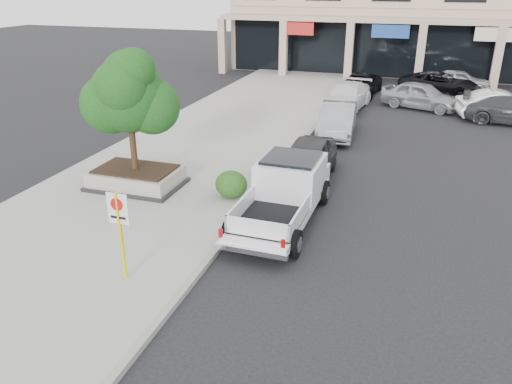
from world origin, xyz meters
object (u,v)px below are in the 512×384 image
at_px(planter, 136,177).
at_px(curb_car_d, 359,85).
at_px(no_parking_sign, 120,225).
at_px(lot_car_e, 459,80).
at_px(lot_car_b, 503,106).
at_px(lot_car_a, 421,96).
at_px(planter_tree, 134,95).
at_px(pickup_truck, 282,195).
at_px(lot_car_d, 440,84).
at_px(curb_car_b, 337,120).
at_px(curb_car_a, 307,160).
at_px(curb_car_c, 347,96).

xyz_separation_m(planter, curb_car_d, (5.47, 18.60, 0.20)).
height_order(no_parking_sign, lot_car_e, no_parking_sign).
bearing_deg(lot_car_b, lot_car_e, 1.08).
xyz_separation_m(lot_car_a, lot_car_e, (2.37, 6.41, -0.09)).
bearing_deg(lot_car_a, lot_car_b, -86.40).
height_order(planter_tree, lot_car_a, planter_tree).
relative_size(pickup_truck, lot_car_d, 1.12).
distance_m(planter_tree, curb_car_d, 19.40).
distance_m(curb_car_b, lot_car_d, 12.24).
height_order(curb_car_d, lot_car_e, lot_car_e).
xyz_separation_m(curb_car_a, lot_car_d, (4.88, 17.39, -0.05)).
bearing_deg(lot_car_b, curb_car_b, 112.84).
relative_size(curb_car_d, lot_car_a, 1.06).
xyz_separation_m(curb_car_a, lot_car_a, (3.79, 13.00, 0.01)).
relative_size(lot_car_b, lot_car_e, 1.16).
relative_size(planter, curb_car_a, 0.71).
xyz_separation_m(no_parking_sign, pickup_truck, (2.76, 4.48, -0.72)).
relative_size(curb_car_a, curb_car_d, 0.93).
xyz_separation_m(planter, lot_car_d, (10.44, 20.29, 0.24)).
bearing_deg(no_parking_sign, pickup_truck, 58.34).
relative_size(curb_car_b, lot_car_b, 0.99).
relative_size(lot_car_a, lot_car_d, 0.88).
relative_size(curb_car_a, lot_car_d, 0.87).
bearing_deg(lot_car_a, no_parking_sign, -176.59).
height_order(lot_car_b, lot_car_e, lot_car_b).
bearing_deg(planter_tree, lot_car_a, 59.66).
xyz_separation_m(planter_tree, no_parking_sign, (2.73, -5.53, -1.78)).
bearing_deg(planter_tree, curb_car_c, 70.41).
relative_size(curb_car_c, lot_car_b, 1.07).
relative_size(pickup_truck, curb_car_d, 1.20).
xyz_separation_m(lot_car_d, lot_car_e, (1.28, 2.02, -0.03)).
bearing_deg(curb_car_a, planter_tree, -153.69).
bearing_deg(lot_car_d, lot_car_a, 177.75).
height_order(curb_car_b, curb_car_d, curb_car_b).
xyz_separation_m(curb_car_a, curb_car_d, (-0.09, 15.69, -0.09)).
bearing_deg(lot_car_a, curb_car_a, -175.88).
height_order(curb_car_a, lot_car_a, lot_car_a).
relative_size(curb_car_c, lot_car_a, 1.11).
distance_m(curb_car_b, lot_car_e, 14.60).
xyz_separation_m(curb_car_a, curb_car_c, (-0.30, 11.65, -0.04)).
xyz_separation_m(curb_car_b, lot_car_b, (7.92, 5.60, 0.01)).
height_order(pickup_truck, curb_car_d, pickup_truck).
height_order(lot_car_a, lot_car_b, lot_car_a).
xyz_separation_m(planter, curb_car_b, (5.65, 9.04, 0.29)).
relative_size(planter_tree, curb_car_a, 0.89).
height_order(planter_tree, no_parking_sign, planter_tree).
bearing_deg(planter, no_parking_sign, -61.98).
distance_m(planter_tree, lot_car_e, 25.15).
height_order(planter, curb_car_a, curb_car_a).
bearing_deg(no_parking_sign, lot_car_d, 73.55).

